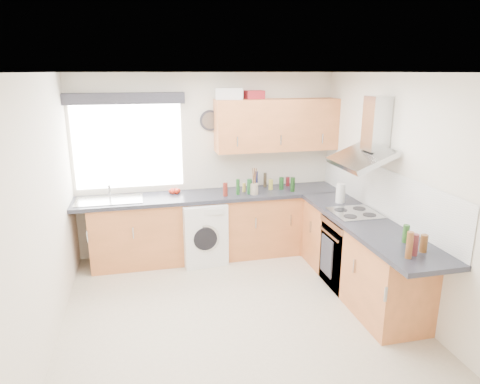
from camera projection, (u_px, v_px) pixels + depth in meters
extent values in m
plane|color=beige|center=(235.00, 312.00, 4.63)|extent=(3.60, 3.60, 0.00)
cube|color=white|center=(234.00, 72.00, 3.95)|extent=(3.60, 3.60, 0.02)
cube|color=silver|center=(207.00, 165.00, 5.97)|extent=(3.60, 0.02, 2.50)
cube|color=silver|center=(298.00, 286.00, 2.60)|extent=(3.60, 0.02, 2.50)
cube|color=silver|center=(42.00, 215.00, 3.90)|extent=(0.02, 3.60, 2.50)
cube|color=silver|center=(395.00, 191.00, 4.68)|extent=(0.02, 3.60, 2.50)
cube|color=silver|center=(128.00, 147.00, 5.65)|extent=(1.40, 0.02, 1.10)
cube|color=#28272E|center=(125.00, 98.00, 5.40)|extent=(1.50, 0.18, 0.14)
cube|color=white|center=(379.00, 190.00, 4.98)|extent=(0.01, 3.00, 0.54)
cube|color=#B06334|center=(205.00, 228.00, 5.90)|extent=(3.00, 0.58, 0.86)
cube|color=#B06334|center=(313.00, 219.00, 6.24)|extent=(0.60, 0.60, 0.86)
cube|color=#B06334|center=(359.00, 256.00, 4.98)|extent=(0.58, 2.10, 0.86)
cube|color=#22232B|center=(211.00, 196.00, 5.79)|extent=(3.60, 0.62, 0.05)
cube|color=#22232B|center=(368.00, 224.00, 4.71)|extent=(0.62, 2.42, 0.05)
cube|color=black|center=(352.00, 252.00, 5.12)|extent=(0.56, 0.58, 0.85)
cube|color=#ACAEB0|center=(355.00, 213.00, 4.99)|extent=(0.52, 0.52, 0.01)
cube|color=#B06334|center=(277.00, 125.00, 5.87)|extent=(1.70, 0.35, 0.70)
cube|color=silver|center=(202.00, 231.00, 5.79)|extent=(0.63, 0.61, 0.84)
cylinder|color=#28272E|center=(210.00, 121.00, 5.78)|extent=(0.28, 0.04, 0.28)
cube|color=silver|center=(229.00, 93.00, 5.70)|extent=(0.40, 0.31, 0.15)
cube|color=maroon|center=(254.00, 95.00, 5.78)|extent=(0.26, 0.22, 0.11)
cylinder|color=gray|center=(254.00, 189.00, 5.75)|extent=(0.12, 0.12, 0.15)
cylinder|color=silver|center=(341.00, 193.00, 5.37)|extent=(0.13, 0.13, 0.25)
cylinder|color=#19461A|center=(238.00, 187.00, 5.73)|extent=(0.05, 0.05, 0.21)
cylinder|color=#A78F39|center=(244.00, 187.00, 5.88)|extent=(0.05, 0.05, 0.12)
cylinder|color=maroon|center=(225.00, 189.00, 5.67)|extent=(0.06, 0.06, 0.18)
cylinder|color=#1B4D22|center=(249.00, 187.00, 5.77)|extent=(0.07, 0.07, 0.20)
cylinder|color=olive|center=(271.00, 185.00, 5.98)|extent=(0.06, 0.06, 0.14)
cylinder|color=#151A47|center=(256.00, 179.00, 6.08)|extent=(0.04, 0.04, 0.23)
cylinder|color=#3B3021|center=(265.00, 180.00, 6.11)|extent=(0.05, 0.05, 0.20)
cylinder|color=maroon|center=(288.00, 181.00, 6.18)|extent=(0.06, 0.06, 0.13)
cylinder|color=#143412|center=(293.00, 184.00, 5.88)|extent=(0.06, 0.06, 0.20)
cylinder|color=#163F18|center=(281.00, 183.00, 5.99)|extent=(0.07, 0.07, 0.17)
cylinder|color=brown|center=(424.00, 243.00, 3.91)|extent=(0.07, 0.07, 0.17)
cylinder|color=#581F22|center=(415.00, 245.00, 3.83)|extent=(0.06, 0.06, 0.20)
cylinder|color=#27541E|center=(406.00, 234.00, 4.13)|extent=(0.06, 0.06, 0.18)
cylinder|color=brown|center=(410.00, 245.00, 3.77)|extent=(0.06, 0.06, 0.25)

